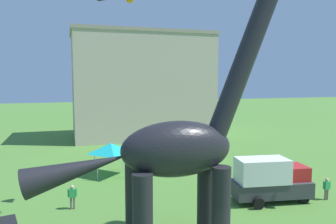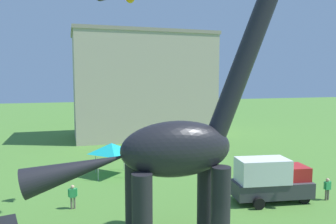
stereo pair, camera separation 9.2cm
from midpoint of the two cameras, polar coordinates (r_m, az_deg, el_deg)
dinosaur_sculpture at (r=17.09m, az=1.22°, el=-6.42°), size 13.80×2.92×14.42m
parked_box_truck at (r=25.17m, az=17.20°, el=-11.07°), size 5.85×2.91×3.20m
person_vendor_side at (r=27.15m, az=25.76°, el=-11.60°), size 0.61×0.27×1.64m
person_photographer at (r=23.86m, az=-16.39°, el=-13.60°), size 0.62×0.28×1.67m
festival_canopy_tent at (r=30.61m, az=-10.00°, el=-6.18°), size 3.15×3.15×3.00m
kite_mid_center at (r=44.78m, az=15.14°, el=15.96°), size 0.71×0.71×0.93m
background_building_block at (r=50.82m, az=-4.58°, el=4.70°), size 20.92×10.87×15.84m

